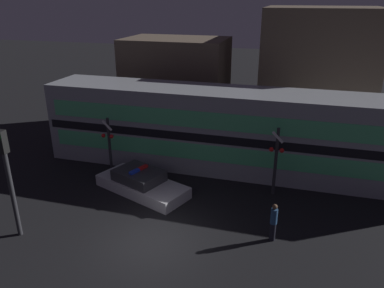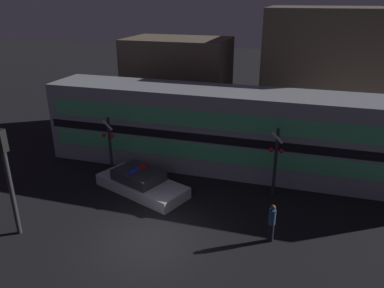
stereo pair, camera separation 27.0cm
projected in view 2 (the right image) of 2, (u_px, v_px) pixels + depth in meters
ground_plane at (150, 242)px, 14.98m from camera, size 120.00×120.00×0.00m
train at (238, 131)px, 20.54m from camera, size 21.77×3.20×4.51m
police_car at (141, 183)px, 18.79m from camera, size 5.18×3.55×1.22m
pedestrian at (272, 223)px, 14.79m from camera, size 0.28×0.28×1.65m
crossing_signal_near at (276, 160)px, 17.86m from camera, size 0.70×0.33×3.47m
crossing_signal_far at (110, 143)px, 20.26m from camera, size 0.70×0.33×3.19m
traffic_light_corner at (7, 172)px, 14.53m from camera, size 0.30×0.46×4.56m
building_left at (178, 83)px, 27.34m from camera, size 7.15×4.74×6.44m
building_center at (319, 72)px, 25.78m from camera, size 7.37×6.28×8.53m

